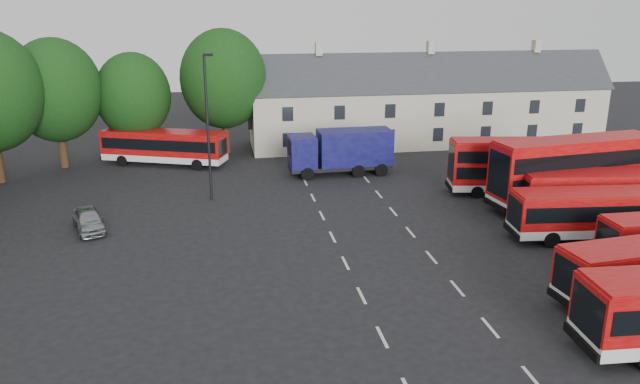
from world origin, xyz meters
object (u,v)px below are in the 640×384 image
Objects in this scene: box_truck at (342,150)px; lamppost at (208,124)px; silver_car at (89,220)px; bus_dd_south at (574,168)px.

box_truck is 0.81× the size of lamppost.
lamppost is (-10.68, -5.26, 3.52)m from box_truck.
bus_dd_south is at bearing -19.49° from silver_car.
box_truck reaches higher than silver_car.
silver_car is at bearing -152.69° from box_truck.
bus_dd_south reaches higher than box_truck.
lamppost is at bearing 159.55° from bus_dd_south.
bus_dd_south is at bearing -12.77° from lamppost.
bus_dd_south is 2.99× the size of silver_car.
bus_dd_south is 25.74m from lamppost.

